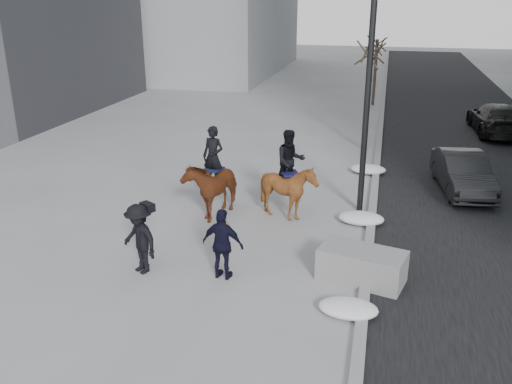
% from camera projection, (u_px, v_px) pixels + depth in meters
% --- Properties ---
extents(ground, '(120.00, 120.00, 0.00)m').
position_uv_depth(ground, '(245.00, 264.00, 13.63)').
color(ground, gray).
rests_on(ground, ground).
extents(road, '(8.00, 90.00, 0.01)m').
position_uv_depth(road, '(481.00, 166.00, 21.23)').
color(road, black).
rests_on(road, ground).
extents(curb, '(0.25, 90.00, 0.12)m').
position_uv_depth(curb, '(377.00, 158.00, 22.08)').
color(curb, gray).
rests_on(curb, ground).
extents(planter, '(2.15, 1.44, 0.79)m').
position_uv_depth(planter, '(362.00, 265.00, 12.72)').
color(planter, gray).
rests_on(planter, ground).
extents(car_near, '(1.91, 4.18, 1.33)m').
position_uv_depth(car_near, '(463.00, 172.00, 18.41)').
color(car_near, black).
rests_on(car_near, ground).
extents(car_far, '(2.31, 5.17, 1.47)m').
position_uv_depth(car_far, '(497.00, 119.00, 25.88)').
color(car_far, black).
rests_on(car_far, ground).
extents(tree_near, '(1.20, 1.20, 4.92)m').
position_uv_depth(tree_near, '(368.00, 93.00, 22.58)').
color(tree_near, '#382D21').
rests_on(tree_near, ground).
extents(tree_far, '(1.20, 1.20, 4.27)m').
position_uv_depth(tree_far, '(375.00, 69.00, 32.06)').
color(tree_far, '#3C2D23').
rests_on(tree_far, ground).
extents(mounted_left, '(1.41, 2.26, 2.71)m').
position_uv_depth(mounted_left, '(213.00, 182.00, 16.41)').
color(mounted_left, '#522E10').
rests_on(mounted_left, ground).
extents(mounted_right, '(1.95, 2.04, 2.70)m').
position_uv_depth(mounted_right, '(289.00, 184.00, 16.03)').
color(mounted_right, '#49210E').
rests_on(mounted_right, ground).
extents(feeder, '(1.08, 0.92, 1.75)m').
position_uv_depth(feeder, '(223.00, 244.00, 12.68)').
color(feeder, black).
rests_on(feeder, ground).
extents(camera_crew, '(1.31, 1.13, 1.75)m').
position_uv_depth(camera_crew, '(139.00, 239.00, 12.96)').
color(camera_crew, black).
rests_on(camera_crew, ground).
extents(lamppost, '(0.25, 0.84, 9.09)m').
position_uv_depth(lamppost, '(371.00, 46.00, 15.19)').
color(lamppost, black).
rests_on(lamppost, ground).
extents(snow_piles, '(1.34, 10.60, 0.34)m').
position_uv_depth(snow_piles, '(361.00, 217.00, 16.07)').
color(snow_piles, silver).
rests_on(snow_piles, ground).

